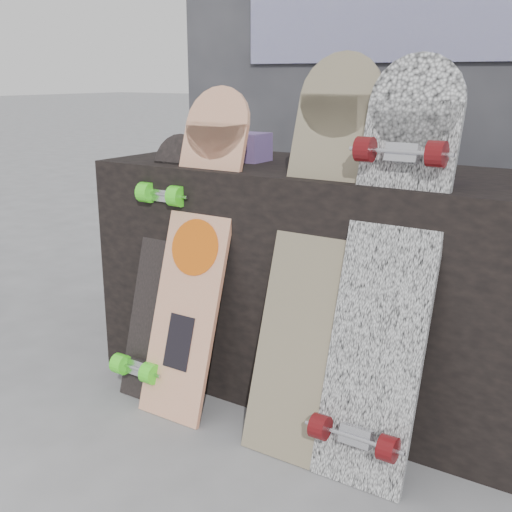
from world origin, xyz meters
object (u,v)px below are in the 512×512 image
Objects in this scene: longboard_celtic at (316,242)px; skateboard_dark at (160,265)px; longboard_cascadia at (389,263)px; vendor_table at (327,281)px; longboard_geisha at (197,243)px.

longboard_celtic is 1.29× the size of skateboard_dark.
longboard_cascadia is 0.84m from skateboard_dark.
vendor_table is 1.36× the size of longboard_celtic.
skateboard_dark is at bearing -179.91° from longboard_cascadia.
longboard_geisha is 0.19m from skateboard_dark.
longboard_celtic reaches higher than vendor_table.
longboard_geisha is (-0.32, -0.32, 0.16)m from vendor_table.
vendor_table is at bearing 34.59° from skateboard_dark.
vendor_table is at bearing 136.71° from longboard_cascadia.
longboard_celtic is at bearing 3.33° from skateboard_dark.
longboard_celtic is (0.43, 0.02, 0.06)m from longboard_geisha.
vendor_table is 0.59m from skateboard_dark.
longboard_cascadia reaches higher than skateboard_dark.
skateboard_dark is at bearing -145.41° from vendor_table.
longboard_geisha is at bearing 3.39° from skateboard_dark.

